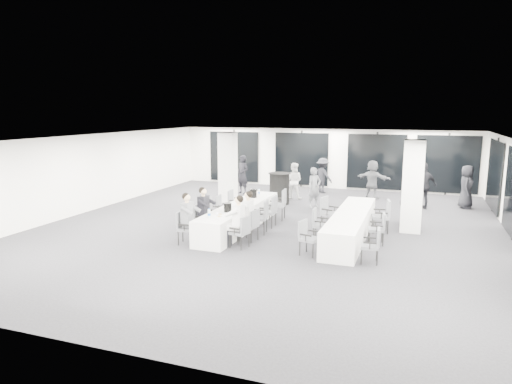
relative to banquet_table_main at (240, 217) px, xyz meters
The scene contains 43 objects.
room 2.53m from the banquet_table_main, 41.33° to the left, with size 14.04×16.04×2.84m.
column_left 4.23m from the banquet_table_main, 118.30° to the left, with size 0.60×0.60×2.80m, color white.
column_right 5.35m from the banquet_table_main, 15.66° to the left, with size 0.60×0.60×2.80m, color white.
banquet_table_main is the anchor object (origin of this frame).
banquet_table_side 3.43m from the banquet_table_main, ahead, with size 0.90×5.00×0.75m, color white.
cocktail_table 4.06m from the banquet_table_main, 89.09° to the left, with size 0.89×0.89×1.23m.
chair_main_left_near 2.25m from the banquet_table_main, 111.67° to the right, with size 0.53×0.57×0.91m.
chair_main_left_second 1.36m from the banquet_table_main, 127.85° to the right, with size 0.52×0.56×0.91m.
chair_main_left_mid 0.90m from the banquet_table_main, 160.99° to the right, with size 0.54×0.59×0.98m.
chair_main_left_fourth 1.00m from the banquet_table_main, 146.44° to the left, with size 0.50×0.54×0.90m.
chair_main_left_far 1.75m from the banquet_table_main, 118.31° to the left, with size 0.47×0.53×0.91m.
chair_main_right_near 2.10m from the banquet_table_main, 66.84° to the right, with size 0.54×0.56×0.88m.
chair_main_right_second 1.48m from the banquet_table_main, 55.70° to the right, with size 0.53×0.56×0.91m.
chair_main_right_mid 0.93m from the banquet_table_main, 23.29° to the right, with size 0.58×0.62×1.01m.
chair_main_right_fourth 0.99m from the banquet_table_main, 30.61° to the left, with size 0.50×0.56×0.99m.
chair_main_right_far 1.77m from the banquet_table_main, 61.33° to the left, with size 0.57×0.62×1.04m.
chair_side_left_near 3.22m from the banquet_table_main, 35.82° to the right, with size 0.54×0.57×0.89m.
chair_side_left_mid 2.65m from the banquet_table_main, ahead, with size 0.49×0.54×0.91m.
chair_side_left_far 2.78m from the banquet_table_main, 20.47° to the left, with size 0.61×0.63×0.99m.
chair_side_right_near 4.70m from the banquet_table_main, 25.10° to the right, with size 0.48×0.52×0.87m.
chair_side_right_mid 4.27m from the banquet_table_main, ahead, with size 0.50×0.54×0.88m.
chair_side_right_far 4.39m from the banquet_table_main, 13.44° to the left, with size 0.59×0.62×1.00m.
seated_guest_a 2.22m from the banquet_table_main, 107.87° to the right, with size 0.50×0.38×1.44m.
seated_guest_b 1.32m from the banquet_table_main, 122.35° to the right, with size 0.50×0.38×1.44m.
seated_guest_c 2.07m from the banquet_table_main, 70.73° to the right, with size 0.50×0.38×1.44m.
seated_guest_d 1.44m from the banquet_table_main, 60.91° to the right, with size 0.50×0.38×1.44m.
standing_guest_a 4.16m from the banquet_table_main, 68.59° to the left, with size 0.64×0.51×1.74m, color #5B5D63.
standing_guest_b 5.29m from the banquet_table_main, 86.60° to the left, with size 0.83×0.50×1.71m, color silver.
standing_guest_c 7.20m from the banquet_table_main, 80.64° to the left, with size 1.15×0.58×1.77m, color black.
standing_guest_d 7.36m from the banquet_table_main, 42.52° to the left, with size 1.17×0.65×1.98m, color black.
standing_guest_e 8.98m from the banquet_table_main, 39.35° to the left, with size 0.89×0.54×1.85m, color black.
standing_guest_f 7.33m from the banquet_table_main, 62.31° to the left, with size 1.68×0.65×1.83m, color #5B5D63.
standing_guest_g 6.11m from the banquet_table_main, 110.56° to the left, with size 0.70×0.57×1.93m, color black.
standing_guest_h 5.54m from the banquet_table_main, 26.35° to the left, with size 0.83×0.51×1.72m, color black.
ice_bucket_near 1.15m from the banquet_table_main, 88.01° to the right, with size 0.23×0.23×0.26m, color black.
ice_bucket_far 1.39m from the banquet_table_main, 91.03° to the left, with size 0.24×0.24×0.27m, color black.
water_bottle_a 1.98m from the banquet_table_main, 94.18° to the right, with size 0.08×0.08×0.24m, color silver.
water_bottle_b 0.62m from the banquet_table_main, 63.57° to the left, with size 0.07×0.07×0.22m, color silver.
water_bottle_c 1.85m from the banquet_table_main, 89.75° to the left, with size 0.07×0.07×0.21m, color silver.
plate_a 1.50m from the banquet_table_main, 90.63° to the right, with size 0.19×0.19×0.03m.
plate_b 1.76m from the banquet_table_main, 87.51° to the right, with size 0.20×0.20×0.03m.
plate_c 0.82m from the banquet_table_main, 86.51° to the right, with size 0.20×0.20×0.03m.
wine_glass 2.06m from the banquet_table_main, 86.14° to the right, with size 0.08×0.08×0.20m.
Camera 1 is at (4.33, -13.35, 3.66)m, focal length 32.00 mm.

